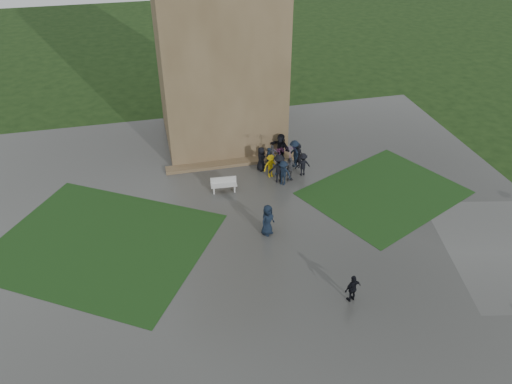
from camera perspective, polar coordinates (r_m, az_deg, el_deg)
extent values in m
plane|color=black|center=(25.61, 1.92, -8.67)|extent=(120.00, 120.00, 0.00)
cube|color=#383835|center=(27.06, 0.83, -5.88)|extent=(34.00, 34.00, 0.02)
cube|color=black|center=(28.29, -17.23, -5.61)|extent=(14.10, 13.46, 0.01)
cube|color=black|center=(31.97, 14.44, -0.09)|extent=(11.12, 10.15, 0.01)
cube|color=brown|center=(34.60, -4.59, 19.82)|extent=(8.00, 8.00, 18.00)
cube|color=brown|center=(33.90, -2.69, 3.34)|extent=(9.00, 0.80, 0.22)
cube|color=#BCBBB7|center=(30.89, -3.69, 0.78)|extent=(1.63, 0.60, 0.06)
cube|color=#BCBBB7|center=(30.99, -4.85, 0.29)|extent=(0.12, 0.43, 0.45)
cube|color=#BCBBB7|center=(31.08, -2.50, 0.50)|extent=(0.12, 0.43, 0.45)
cube|color=#BCBBB7|center=(30.96, -3.75, 1.39)|extent=(1.60, 0.17, 0.43)
imported|color=black|center=(33.34, 4.86, 4.13)|extent=(0.63, 0.72, 1.67)
imported|color=black|center=(33.42, 4.40, 4.42)|extent=(0.63, 1.21, 1.87)
imported|color=black|center=(34.05, 2.83, 5.15)|extent=(1.50, 1.88, 1.95)
imported|color=#434449|center=(33.60, 1.87, 4.27)|extent=(0.89, 0.55, 1.45)
imported|color=black|center=(33.28, 1.41, 3.96)|extent=(0.48, 0.60, 1.44)
imported|color=black|center=(32.88, 0.58, 3.81)|extent=(0.71, 0.91, 1.68)
imported|color=gold|center=(32.20, 1.71, 2.99)|extent=(1.11, 0.73, 1.59)
imported|color=black|center=(31.61, 2.63, 2.71)|extent=(1.35, 0.85, 1.94)
imported|color=black|center=(31.40, 3.10, 2.20)|extent=(1.19, 1.14, 1.68)
imported|color=#434449|center=(31.90, 3.86, 2.66)|extent=(1.06, 0.76, 1.63)
imported|color=black|center=(32.51, 5.36, 3.17)|extent=(1.05, 0.60, 1.58)
imported|color=#D056AC|center=(31.10, 2.67, 4.30)|extent=(0.90, 0.90, 0.83)
imported|color=purple|center=(31.30, 3.94, 4.54)|extent=(0.86, 0.86, 0.79)
imported|color=black|center=(32.27, 0.59, 5.75)|extent=(1.01, 1.01, 0.93)
imported|color=black|center=(27.15, 1.32, -3.21)|extent=(1.09, 1.03, 1.85)
imported|color=black|center=(23.88, 11.00, -10.75)|extent=(0.98, 0.72, 1.49)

